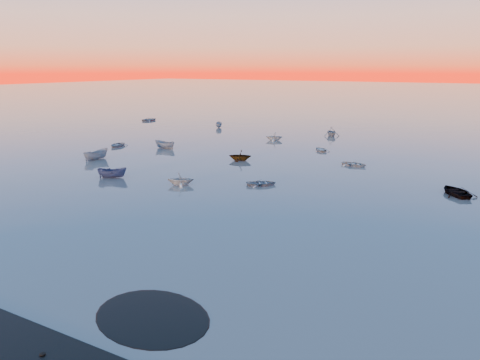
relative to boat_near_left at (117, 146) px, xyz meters
The scene contains 4 objects.
ground 65.12m from the boat_near_left, 64.11° to the left, with size 600.00×600.00×0.00m, color #655C54.
moored_fleet 30.70m from the boat_near_left, 22.16° to the left, with size 124.00×58.00×1.20m, color beige, non-canonical shape.
boat_near_left is the anchor object (origin of this frame).
boat_near_center 23.70m from the boat_near_left, 47.31° to the right, with size 3.70×1.57×1.28m, color navy.
Camera 1 is at (29.40, -17.20, 13.52)m, focal length 35.00 mm.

